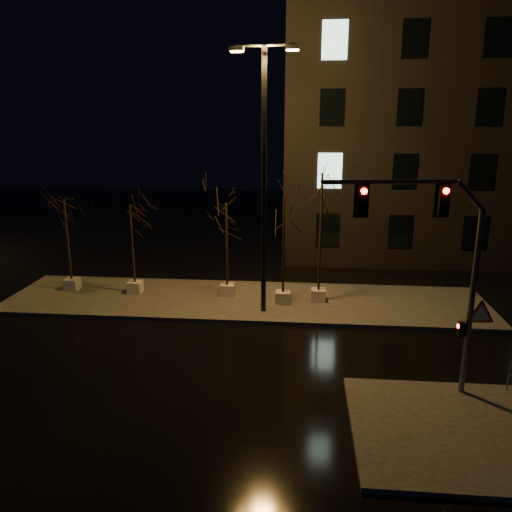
# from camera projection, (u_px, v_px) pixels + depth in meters

# --- Properties ---
(ground) EXTENTS (90.00, 90.00, 0.00)m
(ground) POSITION_uv_depth(u_px,v_px,m) (225.00, 362.00, 17.36)
(ground) COLOR black
(ground) RESTS_ON ground
(median) EXTENTS (22.00, 5.00, 0.15)m
(median) POSITION_uv_depth(u_px,v_px,m) (245.00, 300.00, 23.11)
(median) COLOR #3F3D38
(median) RESTS_ON ground
(sidewalk_corner) EXTENTS (7.00, 5.00, 0.15)m
(sidewalk_corner) POSITION_uv_depth(u_px,v_px,m) (483.00, 433.00, 13.31)
(sidewalk_corner) COLOR #3F3D38
(sidewalk_corner) RESTS_ON ground
(building) EXTENTS (25.00, 12.00, 15.00)m
(building) POSITION_uv_depth(u_px,v_px,m) (486.00, 131.00, 31.46)
(building) COLOR black
(building) RESTS_ON ground
(tree_0) EXTENTS (1.80, 1.80, 4.54)m
(tree_0) POSITION_uv_depth(u_px,v_px,m) (66.00, 220.00, 23.49)
(tree_0) COLOR silver
(tree_0) RESTS_ON median
(tree_1) EXTENTS (1.80, 1.80, 4.32)m
(tree_1) POSITION_uv_depth(u_px,v_px,m) (131.00, 225.00, 23.11)
(tree_1) COLOR silver
(tree_1) RESTS_ON median
(tree_2) EXTENTS (1.80, 1.80, 4.51)m
(tree_2) POSITION_uv_depth(u_px,v_px,m) (226.00, 224.00, 22.68)
(tree_2) COLOR silver
(tree_2) RESTS_ON median
(tree_3) EXTENTS (1.80, 1.80, 4.95)m
(tree_3) POSITION_uv_depth(u_px,v_px,m) (284.00, 222.00, 21.60)
(tree_3) COLOR silver
(tree_3) RESTS_ON median
(tree_4) EXTENTS (1.80, 1.80, 5.97)m
(tree_4) POSITION_uv_depth(u_px,v_px,m) (321.00, 203.00, 21.69)
(tree_4) COLOR silver
(tree_4) RESTS_ON median
(traffic_signal_mast) EXTENTS (5.25, 0.69, 6.44)m
(traffic_signal_mast) POSITION_uv_depth(u_px,v_px,m) (441.00, 258.00, 14.08)
(traffic_signal_mast) COLOR #56585E
(traffic_signal_mast) RESTS_ON sidewalk_corner
(streetlight_main) EXTENTS (2.70, 0.57, 10.80)m
(streetlight_main) POSITION_uv_depth(u_px,v_px,m) (264.00, 166.00, 20.04)
(streetlight_main) COLOR black
(streetlight_main) RESTS_ON median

